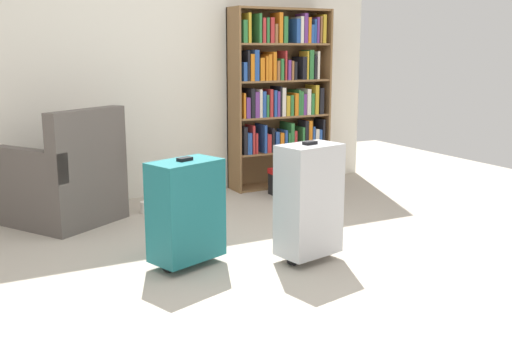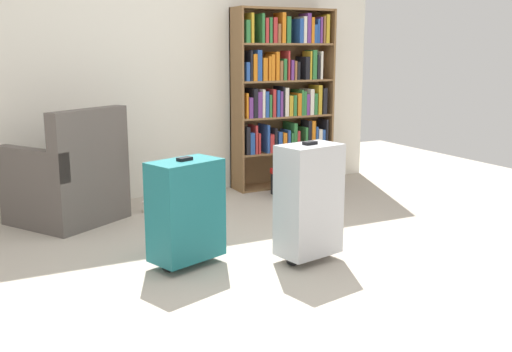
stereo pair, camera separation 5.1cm
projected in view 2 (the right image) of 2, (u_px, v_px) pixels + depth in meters
name	position (u px, v px, depth m)	size (l,w,h in m)	color
ground_plane	(271.00, 271.00, 3.64)	(7.90, 7.90, 0.00)	#B2A899
back_wall	(155.00, 53.00, 5.31)	(4.51, 0.10, 2.60)	silver
bookshelf	(282.00, 92.00, 5.74)	(1.00, 0.28, 1.71)	brown
armchair	(69.00, 182.00, 4.64)	(0.97, 0.97, 0.90)	#59514C
mug	(148.00, 207.00, 4.95)	(0.12, 0.08, 0.10)	white
storage_box	(295.00, 181.00, 5.54)	(0.39, 0.24, 0.25)	black
suitcase_teal	(186.00, 210.00, 3.68)	(0.50, 0.39, 0.69)	#19666B
suitcase_silver	(309.00, 200.00, 3.75)	(0.43, 0.32, 0.78)	#B7BABF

